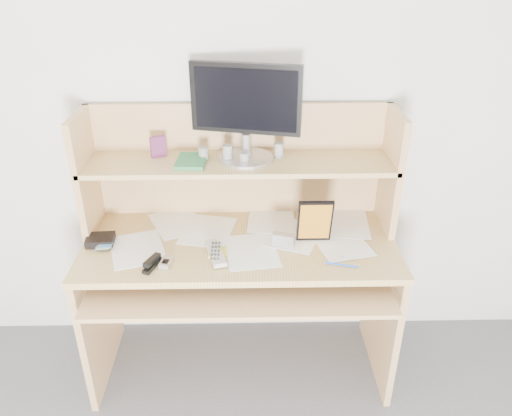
{
  "coord_description": "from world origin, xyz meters",
  "views": [
    {
      "loc": [
        0.04,
        -0.42,
        1.94
      ],
      "look_at": [
        0.07,
        1.43,
        0.95
      ],
      "focal_mm": 35.0,
      "sensor_mm": 36.0,
      "label": 1
    }
  ],
  "objects_px": {
    "desk": "(240,243)",
    "game_case": "(315,221)",
    "keyboard": "(233,268)",
    "monitor": "(246,109)",
    "tv_remote": "(216,253)"
  },
  "relations": [
    {
      "from": "desk",
      "to": "game_case",
      "type": "relative_size",
      "value": 6.52
    },
    {
      "from": "desk",
      "to": "game_case",
      "type": "bearing_deg",
      "value": -16.3
    },
    {
      "from": "keyboard",
      "to": "monitor",
      "type": "bearing_deg",
      "value": 68.58
    },
    {
      "from": "tv_remote",
      "to": "desk",
      "type": "bearing_deg",
      "value": 46.73
    },
    {
      "from": "desk",
      "to": "tv_remote",
      "type": "relative_size",
      "value": 7.1
    },
    {
      "from": "game_case",
      "to": "monitor",
      "type": "distance_m",
      "value": 0.57
    },
    {
      "from": "tv_remote",
      "to": "game_case",
      "type": "distance_m",
      "value": 0.45
    },
    {
      "from": "keyboard",
      "to": "game_case",
      "type": "height_order",
      "value": "game_case"
    },
    {
      "from": "keyboard",
      "to": "monitor",
      "type": "height_order",
      "value": "monitor"
    },
    {
      "from": "desk",
      "to": "game_case",
      "type": "height_order",
      "value": "desk"
    },
    {
      "from": "keyboard",
      "to": "tv_remote",
      "type": "xyz_separation_m",
      "value": [
        -0.07,
        -0.03,
        0.1
      ]
    },
    {
      "from": "keyboard",
      "to": "game_case",
      "type": "relative_size",
      "value": 2.41
    },
    {
      "from": "game_case",
      "to": "monitor",
      "type": "relative_size",
      "value": 0.45
    },
    {
      "from": "tv_remote",
      "to": "game_case",
      "type": "height_order",
      "value": "game_case"
    },
    {
      "from": "desk",
      "to": "game_case",
      "type": "xyz_separation_m",
      "value": [
        0.33,
        -0.1,
        0.17
      ]
    }
  ]
}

